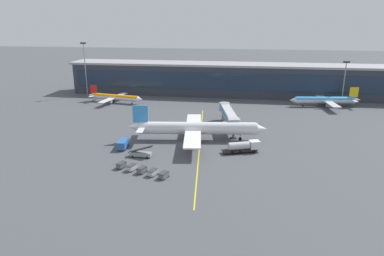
% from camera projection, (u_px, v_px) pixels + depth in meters
% --- Properties ---
extents(ground_plane, '(700.00, 700.00, 0.00)m').
position_uv_depth(ground_plane, '(186.00, 144.00, 107.28)').
color(ground_plane, '#47494F').
extents(apron_lead_in_line, '(8.29, 79.63, 0.01)m').
position_uv_depth(apron_lead_in_line, '(200.00, 143.00, 108.56)').
color(apron_lead_in_line, yellow).
rests_on(apron_lead_in_line, ground_plane).
extents(terminal_building, '(175.05, 17.21, 15.63)m').
position_uv_depth(terminal_building, '(246.00, 80.00, 172.85)').
color(terminal_building, '#2D333D').
rests_on(terminal_building, ground_plane).
extents(main_airliner, '(43.59, 34.87, 11.10)m').
position_uv_depth(main_airliner, '(197.00, 128.00, 109.89)').
color(main_airliner, white).
rests_on(main_airliner, ground_plane).
extents(jet_bridge, '(8.35, 24.87, 6.63)m').
position_uv_depth(jet_bridge, '(228.00, 114.00, 121.96)').
color(jet_bridge, '#B2B7BC').
rests_on(jet_bridge, ground_plane).
extents(fuel_tanker, '(10.99, 6.12, 3.25)m').
position_uv_depth(fuel_tanker, '(244.00, 147.00, 100.33)').
color(fuel_tanker, '#232326').
rests_on(fuel_tanker, ground_plane).
extents(lavatory_truck, '(2.88, 6.01, 2.50)m').
position_uv_depth(lavatory_truck, '(123.00, 144.00, 103.55)').
color(lavatory_truck, '#285B9E').
rests_on(lavatory_truck, ground_plane).
extents(belt_loader, '(6.92, 2.05, 3.49)m').
position_uv_depth(belt_loader, '(141.00, 154.00, 97.20)').
color(belt_loader, gray).
rests_on(belt_loader, ground_plane).
extents(baggage_cart_0, '(2.34, 3.01, 1.48)m').
position_uv_depth(baggage_cart_0, '(121.00, 165.00, 90.14)').
color(baggage_cart_0, '#595B60').
rests_on(baggage_cart_0, ground_plane).
extents(baggage_cart_1, '(2.34, 3.01, 1.48)m').
position_uv_depth(baggage_cart_1, '(132.00, 167.00, 88.70)').
color(baggage_cart_1, '#B2B7BC').
rests_on(baggage_cart_1, ground_plane).
extents(baggage_cart_2, '(2.34, 3.01, 1.48)m').
position_uv_depth(baggage_cart_2, '(142.00, 170.00, 87.27)').
color(baggage_cart_2, '#595B60').
rests_on(baggage_cart_2, ground_plane).
extents(baggage_cart_3, '(2.34, 3.01, 1.48)m').
position_uv_depth(baggage_cart_3, '(153.00, 172.00, 85.83)').
color(baggage_cart_3, '#B2B7BC').
rests_on(baggage_cart_3, ground_plane).
extents(baggage_cart_4, '(2.34, 3.01, 1.48)m').
position_uv_depth(baggage_cart_4, '(164.00, 175.00, 84.40)').
color(baggage_cart_4, '#595B60').
rests_on(baggage_cart_4, ground_plane).
extents(commuter_jet_far, '(30.63, 24.35, 8.49)m').
position_uv_depth(commuter_jet_far, '(325.00, 100.00, 152.05)').
color(commuter_jet_far, silver).
rests_on(commuter_jet_far, ground_plane).
extents(commuter_jet_near, '(27.73, 22.10, 7.39)m').
position_uv_depth(commuter_jet_near, '(115.00, 97.00, 159.52)').
color(commuter_jet_near, white).
rests_on(commuter_jet_near, ground_plane).
extents(apron_light_mast_0, '(2.80, 0.50, 25.76)m').
position_uv_depth(apron_light_mast_0, '(85.00, 65.00, 170.62)').
color(apron_light_mast_0, gray).
rests_on(apron_light_mast_0, ground_plane).
extents(apron_light_mast_1, '(2.80, 0.50, 19.02)m').
position_uv_depth(apron_light_mast_1, '(344.00, 79.00, 154.33)').
color(apron_light_mast_1, gray).
rests_on(apron_light_mast_1, ground_plane).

